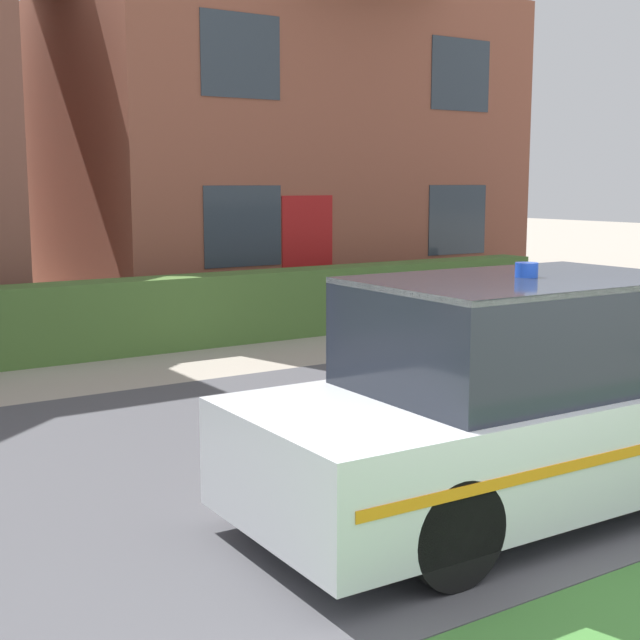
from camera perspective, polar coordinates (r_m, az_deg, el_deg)
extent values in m
cube|color=#4C4C51|center=(7.82, -0.72, -8.39)|extent=(28.00, 6.08, 0.01)
cube|color=#4C7233|center=(12.51, -10.92, 0.32)|extent=(14.14, 0.61, 1.01)
cylinder|color=black|center=(8.15, 16.70, -5.61)|extent=(0.66, 0.21, 0.66)
cylinder|color=black|center=(5.28, 8.44, -13.26)|extent=(0.66, 0.21, 0.66)
cylinder|color=black|center=(6.39, -0.21, -9.21)|extent=(0.66, 0.21, 0.66)
cube|color=silver|center=(6.63, 13.56, -6.86)|extent=(4.52, 1.75, 0.73)
cube|color=#232833|center=(6.37, 12.95, -0.66)|extent=(2.36, 1.54, 0.75)
cube|color=silver|center=(6.33, 13.06, 2.51)|extent=(2.36, 1.54, 0.04)
cube|color=orange|center=(6.08, 19.25, -7.98)|extent=(4.26, 0.09, 0.07)
cube|color=orange|center=(7.20, 8.82, -5.02)|extent=(4.26, 0.09, 0.07)
cylinder|color=blue|center=(6.32, 13.08, 3.15)|extent=(0.16, 0.16, 0.10)
cube|color=#93513D|center=(18.33, -3.41, 10.58)|extent=(8.34, 6.36, 5.78)
cube|color=red|center=(15.10, -0.81, 3.98)|extent=(1.00, 0.02, 2.10)
cube|color=#333D47|center=(14.44, -4.94, 6.00)|extent=(1.40, 0.02, 1.30)
cube|color=#333D47|center=(17.10, 8.79, 6.36)|extent=(1.40, 0.02, 1.30)
cube|color=#333D47|center=(14.55, -5.08, 16.52)|extent=(1.40, 0.02, 1.30)
cube|color=#333D47|center=(17.20, 9.00, 15.25)|extent=(1.40, 0.02, 1.30)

